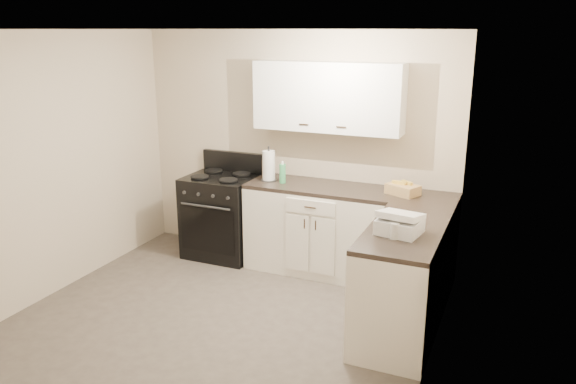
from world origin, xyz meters
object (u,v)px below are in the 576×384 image
at_px(paper_towel, 269,166).
at_px(wicker_basket, 403,189).
at_px(knife_block, 268,169).
at_px(stove, 222,216).
at_px(countertop_grill, 399,226).

height_order(paper_towel, wicker_basket, paper_towel).
relative_size(knife_block, wicker_basket, 0.71).
xyz_separation_m(stove, paper_towel, (0.59, 0.01, 0.64)).
bearing_deg(paper_towel, countertop_grill, -32.97).
height_order(knife_block, countertop_grill, knife_block).
height_order(knife_block, wicker_basket, knife_block).
relative_size(stove, knife_block, 4.33).
relative_size(wicker_basket, countertop_grill, 0.94).
bearing_deg(countertop_grill, paper_towel, 156.00).
distance_m(paper_towel, countertop_grill, 1.96).
distance_m(knife_block, countertop_grill, 2.03).
xyz_separation_m(paper_towel, countertop_grill, (1.64, -1.06, -0.10)).
bearing_deg(paper_towel, wicker_basket, 1.39).
bearing_deg(countertop_grill, wicker_basket, 109.65).
xyz_separation_m(stove, knife_block, (0.54, 0.07, 0.59)).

